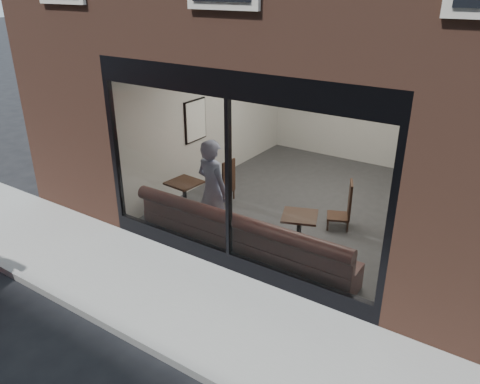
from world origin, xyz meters
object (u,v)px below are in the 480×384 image
Objects in this scene: banquette at (243,246)px; cafe_chair_right at (338,216)px; person at (212,191)px; cafe_chair_left at (222,190)px; cafe_table_left at (184,183)px; cafe_table_right at (300,216)px.

banquette is 2.09m from cafe_chair_right.
person is at bearing 19.39° from cafe_chair_right.
cafe_chair_right is at bearing 64.21° from banquette.
person is (-0.82, 0.27, 0.71)m from banquette.
cafe_chair_right is (1.73, 1.61, -0.70)m from person.
person is 2.46m from cafe_chair_right.
banquette reaches higher than cafe_chair_left.
cafe_chair_right is (0.91, 1.88, 0.01)m from banquette.
cafe_chair_left is (-1.62, 1.65, 0.01)m from banquette.
cafe_table_left is 1.45× the size of cafe_chair_left.
banquette is 6.90× the size of cafe_table_left.
cafe_table_right reaches higher than cafe_chair_left.
cafe_table_left and cafe_table_right have the same top height.
person is 1.03m from cafe_table_left.
cafe_chair_left is 0.99× the size of cafe_chair_right.
banquette is 1.08m from cafe_table_right.
cafe_table_left is at bearing 1.64° from cafe_chair_right.
cafe_table_left is at bearing 160.66° from banquette.
person reaches higher than cafe_chair_right.
person reaches higher than cafe_table_left.
person is at bearing 161.64° from banquette.
cafe_table_left is 1.43× the size of cafe_chair_right.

